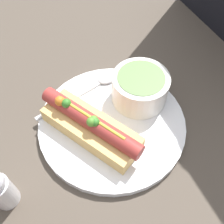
{
  "coord_description": "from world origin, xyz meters",
  "views": [
    {
      "loc": [
        0.23,
        -0.1,
        0.39
      ],
      "look_at": [
        0.0,
        0.0,
        0.04
      ],
      "focal_mm": 42.0,
      "sensor_mm": 36.0,
      "label": 1
    }
  ],
  "objects": [
    {
      "name": "spoon",
      "position": [
        -0.09,
        0.01,
        0.02
      ],
      "size": [
        0.06,
        0.18,
        0.01
      ],
      "rotation": [
        0.0,
        0.0,
        1.81
      ],
      "color": "#B7B7BC",
      "rests_on": "dinner_plate"
    },
    {
      "name": "soup_bowl",
      "position": [
        -0.03,
        0.07,
        0.04
      ],
      "size": [
        0.1,
        0.1,
        0.05
      ],
      "color": "silver",
      "rests_on": "dinner_plate"
    },
    {
      "name": "ground_plane",
      "position": [
        0.0,
        0.0,
        0.0
      ],
      "size": [
        4.0,
        4.0,
        0.0
      ],
      "primitive_type": "plane",
      "color": "#4C4238"
    },
    {
      "name": "hot_dog",
      "position": [
        0.01,
        -0.04,
        0.04
      ],
      "size": [
        0.18,
        0.13,
        0.06
      ],
      "rotation": [
        0.0,
        0.0,
        0.51
      ],
      "color": "#DBAD60",
      "rests_on": "dinner_plate"
    },
    {
      "name": "dinner_plate",
      "position": [
        0.0,
        0.0,
        0.01
      ],
      "size": [
        0.25,
        0.25,
        0.01
      ],
      "color": "white",
      "rests_on": "ground_plane"
    }
  ]
}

